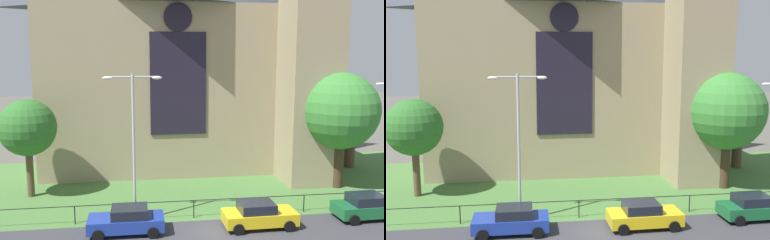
# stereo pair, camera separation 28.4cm
# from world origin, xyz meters

# --- Properties ---
(ground) EXTENTS (160.00, 160.00, 0.00)m
(ground) POSITION_xyz_m (0.00, 10.00, 0.00)
(ground) COLOR #56544C
(grass_verge) EXTENTS (120.00, 20.00, 0.01)m
(grass_verge) POSITION_xyz_m (0.00, 8.00, 0.00)
(grass_verge) COLOR #477538
(grass_verge) RESTS_ON ground
(church_building) EXTENTS (23.20, 16.20, 26.00)m
(church_building) POSITION_xyz_m (-0.36, 16.29, 10.27)
(church_building) COLOR tan
(church_building) RESTS_ON ground
(iron_railing) EXTENTS (28.39, 0.07, 1.13)m
(iron_railing) POSITION_xyz_m (-1.14, 2.50, 0.96)
(iron_railing) COLOR black
(iron_railing) RESTS_ON ground
(tree_right_far) EXTENTS (4.77, 4.77, 7.66)m
(tree_right_far) POSITION_xyz_m (14.48, 12.50, 5.19)
(tree_right_far) COLOR brown
(tree_right_far) RESTS_ON ground
(tree_right_near) EXTENTS (5.71, 5.71, 8.70)m
(tree_right_near) POSITION_xyz_m (10.51, 7.10, 5.79)
(tree_right_near) COLOR #423021
(tree_right_near) RESTS_ON ground
(tree_left_near) EXTENTS (3.96, 3.96, 6.92)m
(tree_left_near) POSITION_xyz_m (-11.95, 8.12, 4.90)
(tree_left_near) COLOR brown
(tree_left_near) RESTS_ON ground
(streetlamp_near) EXTENTS (3.37, 0.26, 8.84)m
(streetlamp_near) POSITION_xyz_m (-4.69, 2.40, 5.57)
(streetlamp_near) COLOR #B2B2B7
(streetlamp_near) RESTS_ON ground
(parked_car_blue) EXTENTS (4.22, 2.07, 1.51)m
(parked_car_blue) POSITION_xyz_m (-5.16, 0.80, 0.74)
(parked_car_blue) COLOR #1E3899
(parked_car_blue) RESTS_ON ground
(parked_car_yellow) EXTENTS (4.22, 2.07, 1.51)m
(parked_car_yellow) POSITION_xyz_m (2.37, 0.56, 0.74)
(parked_car_yellow) COLOR gold
(parked_car_yellow) RESTS_ON ground
(parked_car_green) EXTENTS (4.23, 2.09, 1.51)m
(parked_car_green) POSITION_xyz_m (9.39, 0.91, 0.74)
(parked_car_green) COLOR #196033
(parked_car_green) RESTS_ON ground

